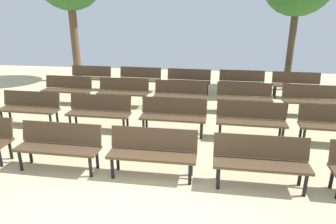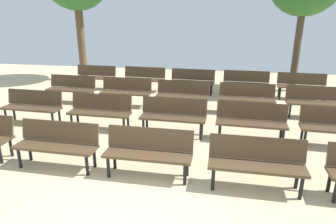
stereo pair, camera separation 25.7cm
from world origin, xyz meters
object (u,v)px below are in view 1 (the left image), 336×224
at_px(bench_r2_c0, 67,88).
at_px(bench_r3_c2, 189,80).
at_px(bench_r1_c3, 251,118).
at_px(bench_r3_c1, 140,77).
at_px(bench_r1_c4, 336,123).
at_px(bench_r2_c4, 312,99).
at_px(bench_r0_c2, 153,150).
at_px(bench_r2_c1, 123,90).
at_px(bench_r1_c1, 99,110).
at_px(bench_r3_c0, 90,76).
at_px(bench_r2_c2, 180,93).
at_px(bench_r1_c2, 173,114).
at_px(bench_r3_c3, 242,81).
at_px(bench_r3_c4, 296,83).
at_px(bench_r0_c3, 261,159).
at_px(bench_r2_c3, 244,96).
at_px(bench_r1_c0, 30,106).
at_px(bench_r0_c1, 59,144).

relative_size(bench_r2_c0, bench_r3_c2, 1.00).
xyz_separation_m(bench_r1_c3, bench_r3_c1, (-3.63, 4.09, 0.00)).
distance_m(bench_r1_c4, bench_r2_c4, 2.00).
height_order(bench_r0_c2, bench_r2_c1, same).
relative_size(bench_r1_c1, bench_r3_c0, 0.99).
xyz_separation_m(bench_r1_c1, bench_r1_c4, (5.60, -0.12, 0.00)).
xyz_separation_m(bench_r1_c4, bench_r2_c2, (-3.74, 2.04, 0.00)).
relative_size(bench_r1_c2, bench_r3_c3, 1.00).
bearing_deg(bench_r1_c1, bench_r2_c2, 46.55).
height_order(bench_r0_c2, bench_r1_c4, same).
height_order(bench_r1_c1, bench_r3_c4, same).
bearing_deg(bench_r0_c3, bench_r3_c3, 88.49).
bearing_deg(bench_r2_c3, bench_r1_c1, -152.11).
height_order(bench_r1_c1, bench_r1_c4, same).
height_order(bench_r3_c0, bench_r3_c2, same).
distance_m(bench_r1_c4, bench_r3_c2, 5.42).
distance_m(bench_r1_c2, bench_r2_c0, 4.31).
bearing_deg(bench_r1_c3, bench_r1_c1, -179.24).
bearing_deg(bench_r2_c0, bench_r1_c0, -90.43).
height_order(bench_r0_c3, bench_r3_c3, same).
bearing_deg(bench_r3_c3, bench_r1_c2, -115.54).
bearing_deg(bench_r2_c1, bench_r0_c3, -48.84).
height_order(bench_r3_c0, bench_r3_c4, same).
xyz_separation_m(bench_r1_c1, bench_r1_c2, (1.90, -0.03, 0.00)).
relative_size(bench_r1_c2, bench_r2_c2, 1.00).
bearing_deg(bench_r1_c0, bench_r2_c0, 89.27).
bearing_deg(bench_r1_c0, bench_r1_c2, 0.25).
bearing_deg(bench_r2_c0, bench_r3_c1, 46.30).
distance_m(bench_r2_c2, bench_r3_c2, 1.98).
bearing_deg(bench_r2_c2, bench_r1_c2, -87.34).
relative_size(bench_r1_c4, bench_r3_c2, 1.00).
bearing_deg(bench_r1_c2, bench_r3_c4, 46.61).
height_order(bench_r2_c0, bench_r3_c1, same).
xyz_separation_m(bench_r1_c0, bench_r3_c2, (3.92, 3.83, 0.00)).
xyz_separation_m(bench_r0_c1, bench_r3_c2, (2.01, 5.93, 0.00)).
bearing_deg(bench_r2_c1, bench_r2_c2, -3.16).
relative_size(bench_r3_c1, bench_r3_c2, 1.00).
distance_m(bench_r0_c1, bench_r1_c3, 4.25).
distance_m(bench_r1_c0, bench_r1_c3, 5.69).
xyz_separation_m(bench_r1_c0, bench_r1_c2, (3.84, -0.10, 0.00)).
bearing_deg(bench_r1_c3, bench_r3_c1, 133.59).
bearing_deg(bench_r2_c2, bench_r3_c4, 28.08).
height_order(bench_r1_c0, bench_r3_c2, same).
bearing_deg(bench_r3_c4, bench_r1_c1, -143.76).
bearing_deg(bench_r1_c4, bench_r1_c3, -178.38).
xyz_separation_m(bench_r3_c0, bench_r3_c1, (1.96, 0.00, 0.00)).
xyz_separation_m(bench_r1_c2, bench_r1_c3, (1.84, -0.06, 0.00)).
relative_size(bench_r0_c1, bench_r1_c2, 1.00).
bearing_deg(bench_r0_c2, bench_r3_c2, 88.62).
distance_m(bench_r1_c1, bench_r3_c1, 4.01).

